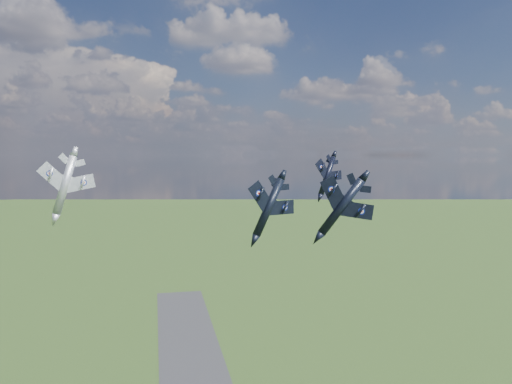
{
  "coord_description": "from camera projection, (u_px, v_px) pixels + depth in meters",
  "views": [
    {
      "loc": [
        -14.5,
        -70.5,
        88.58
      ],
      "look_at": [
        3.19,
        16.35,
        82.02
      ],
      "focal_mm": 35.0,
      "sensor_mm": 36.0,
      "label": 1
    }
  ],
  "objects": [
    {
      "name": "jet_high_navy",
      "position": [
        327.0,
        176.0,
        112.53
      ],
      "size": [
        13.49,
        15.25,
        6.06
      ],
      "primitive_type": null,
      "rotation": [
        0.0,
        0.42,
        0.4
      ],
      "color": "black"
    },
    {
      "name": "jet_right_navy",
      "position": [
        342.0,
        207.0,
        74.27
      ],
      "size": [
        13.23,
        15.94,
        8.09
      ],
      "primitive_type": null,
      "rotation": [
        0.0,
        0.63,
        -0.3
      ],
      "color": "black"
    },
    {
      "name": "jet_left_silver",
      "position": [
        65.0,
        185.0,
        80.96
      ],
      "size": [
        12.62,
        15.28,
        5.48
      ],
      "primitive_type": null,
      "rotation": [
        0.0,
        0.29,
        0.2
      ],
      "color": "#ABAFB6"
    },
    {
      "name": "jet_lead_navy",
      "position": [
        269.0,
        207.0,
        87.74
      ],
      "size": [
        14.87,
        17.57,
        7.7
      ],
      "primitive_type": null,
      "rotation": [
        0.0,
        0.48,
        0.29
      ],
      "color": "black"
    }
  ]
}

